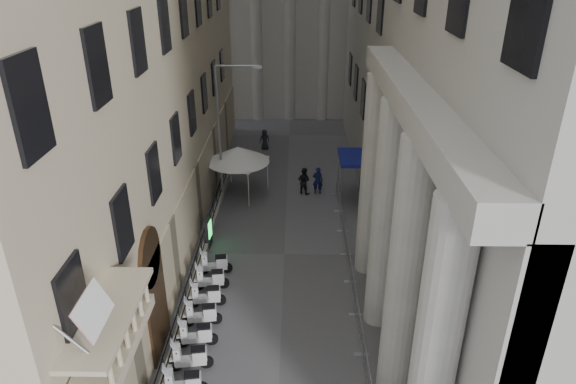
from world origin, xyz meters
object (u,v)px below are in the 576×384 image
Objects in this scene: security_tent at (232,151)px; pedestrian_a at (318,181)px; pedestrian_b at (304,181)px; street_lamp at (224,122)px; info_kiosk at (208,232)px.

security_tent is 2.16× the size of pedestrian_a.
pedestrian_b is at bearing -6.80° from security_tent.
security_tent reaches higher than pedestrian_a.
street_lamp is 5.02× the size of info_kiosk.
info_kiosk is at bearing -93.56° from street_lamp.
street_lamp is at bearing 13.43° from pedestrian_a.
street_lamp is 6.61m from pedestrian_b.
pedestrian_a is (6.25, 6.77, 0.07)m from info_kiosk.
pedestrian_a is at bearing -5.90° from security_tent.
info_kiosk is 8.63m from pedestrian_b.
street_lamp reaches higher than pedestrian_a.
security_tent is 2.77m from street_lamp.
street_lamp is 4.73× the size of pedestrian_b.
pedestrian_b is at bearing 5.22° from pedestrian_a.
security_tent is 0.47× the size of street_lamp.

